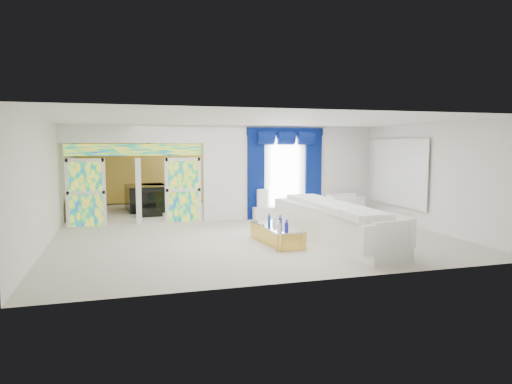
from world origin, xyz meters
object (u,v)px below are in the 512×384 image
object	(u,v)px
console_table	(271,213)
white_sofa	(333,225)
coffee_table	(277,235)
grand_piano	(146,198)
armchair	(344,207)

from	to	relation	value
console_table	white_sofa	bearing A→B (deg)	-84.91
coffee_table	grand_piano	world-z (taller)	grand_piano
grand_piano	coffee_table	bearing A→B (deg)	-73.15
armchair	grand_piano	size ratio (longest dim) A/B	0.66
coffee_table	grand_piano	size ratio (longest dim) A/B	1.02
console_table	armchair	world-z (taller)	armchair
coffee_table	grand_piano	xyz separation A→B (m)	(-2.74, 6.83, 0.25)
armchair	grand_piano	distance (m)	7.19
console_table	grand_piano	distance (m)	5.03
white_sofa	armchair	distance (m)	3.80
armchair	grand_piano	world-z (taller)	grand_piano
grand_piano	white_sofa	bearing A→B (deg)	-65.17
console_table	armchair	xyz separation A→B (m)	(2.30, -0.54, 0.19)
armchair	console_table	bearing A→B (deg)	90.10
white_sofa	grand_piano	xyz separation A→B (m)	(-4.09, 7.13, 0.02)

